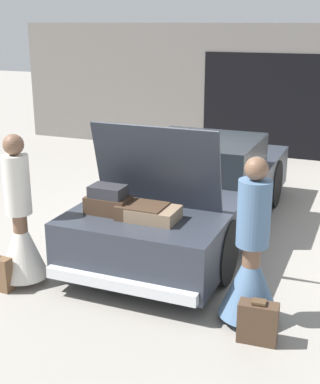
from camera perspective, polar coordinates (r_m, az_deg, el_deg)
name	(u,v)px	position (r m, az deg, el deg)	size (l,w,h in m)	color
ground_plane	(194,230)	(7.64, 3.68, -4.02)	(40.00, 40.00, 0.00)	gray
garage_wall_back	(268,92)	(11.85, 11.45, 10.43)	(12.00, 0.14, 2.80)	slate
car	(195,191)	(7.45, 3.77, 0.13)	(1.81, 4.79, 1.76)	#2D333D
person_left	(21,231)	(6.11, -14.63, -4.07)	(0.55, 0.55, 1.71)	brown
person_right	(251,266)	(5.24, 9.68, -7.76)	(0.60, 0.60, 1.67)	brown
suitcase_beside_right_person	(258,322)	(5.12, 10.39, -13.53)	(0.37, 0.19, 0.42)	#473323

